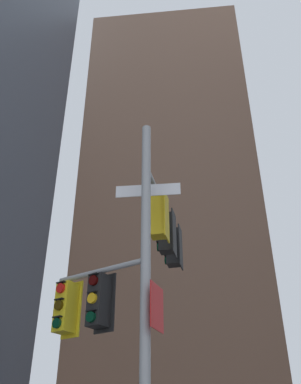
# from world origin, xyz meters

# --- Properties ---
(building_mid_block) EXTENTS (13.69, 13.69, 38.13)m
(building_mid_block) POSITION_xyz_m (-0.75, 26.20, 19.06)
(building_mid_block) COLOR brown
(building_mid_block) RESTS_ON ground
(signal_pole_assembly) EXTENTS (2.67, 3.69, 8.24)m
(signal_pole_assembly) POSITION_xyz_m (-0.25, 1.04, 5.23)
(signal_pole_assembly) COLOR #9EA0A3
(signal_pole_assembly) RESTS_ON ground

